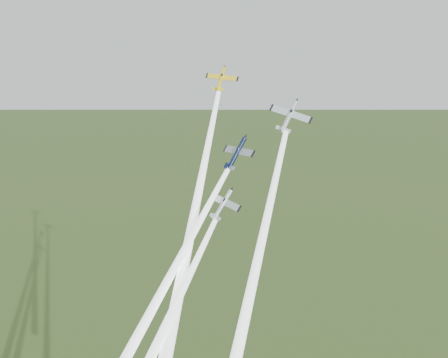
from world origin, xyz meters
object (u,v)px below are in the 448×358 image
(plane_yellow, at_px, (221,79))
(plane_silver_right, at_px, (289,116))
(plane_navy, at_px, (237,153))
(plane_silver_low, at_px, (223,204))

(plane_yellow, xyz_separation_m, plane_silver_right, (20.85, -9.20, -5.30))
(plane_navy, height_order, plane_silver_low, plane_navy)
(plane_yellow, height_order, plane_silver_right, plane_yellow)
(plane_yellow, distance_m, plane_silver_right, 23.40)
(plane_yellow, relative_size, plane_silver_right, 0.89)
(plane_silver_right, bearing_deg, plane_navy, -179.75)
(plane_navy, bearing_deg, plane_silver_low, -67.42)
(plane_navy, relative_size, plane_silver_right, 1.09)
(plane_silver_right, bearing_deg, plane_yellow, 145.35)
(plane_yellow, bearing_deg, plane_silver_low, -72.46)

